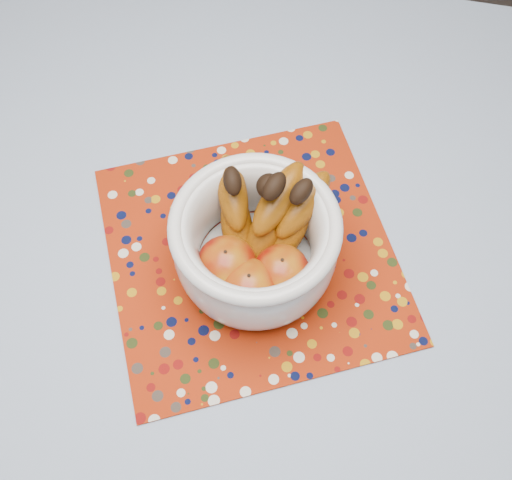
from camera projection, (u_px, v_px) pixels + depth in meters
table at (230, 259)px, 1.06m from camera, size 1.20×1.20×0.75m
tablecloth at (228, 237)px, 0.99m from camera, size 1.32×1.32×0.01m
placemat at (251, 252)px, 0.97m from camera, size 0.60×0.60×0.00m
fruit_bowl at (259, 237)px, 0.88m from camera, size 0.26×0.26×0.20m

